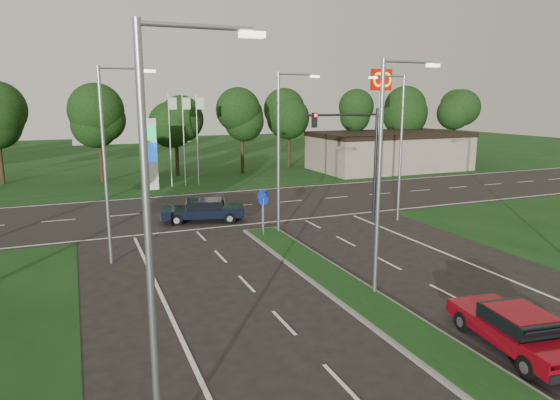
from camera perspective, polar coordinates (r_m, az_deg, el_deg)
name	(u,v)px	position (r m, az deg, el deg)	size (l,w,h in m)	color
ground	(469,375)	(15.66, 20.75, -18.18)	(160.00, 160.00, 0.00)	black
verge_far	(157,160)	(65.86, -13.83, 4.52)	(160.00, 50.00, 0.02)	black
cross_road	(226,207)	(35.88, -6.20, -0.79)	(160.00, 12.00, 0.02)	black
median_kerb	(386,316)	(18.39, 12.07, -12.87)	(2.00, 26.00, 0.12)	slate
commercial_building	(389,151)	(55.90, 12.33, 5.47)	(16.00, 9.00, 4.00)	gray
streetlight_median_near	(384,166)	(19.17, 11.80, 3.78)	(2.53, 0.22, 9.00)	gray
streetlight_median_far	(282,145)	(27.96, 0.20, 6.36)	(2.53, 0.22, 9.00)	gray
streetlight_left_near	(158,227)	(10.11, -13.75, -3.05)	(2.53, 0.22, 9.00)	gray
streetlight_left_far	(109,155)	(23.87, -18.98, 4.87)	(2.53, 0.22, 9.00)	gray
streetlight_right_far	(399,140)	(31.77, 13.39, 6.66)	(2.53, 0.22, 9.00)	gray
traffic_signal	(359,145)	(32.58, 8.98, 6.19)	(5.10, 0.42, 7.00)	black
median_signs	(263,204)	(28.46, -1.97, -0.41)	(1.16, 1.76, 2.38)	gray
gas_pylon	(151,152)	(43.38, -14.52, 5.31)	(5.80, 1.26, 8.00)	silver
mcdonalds_sign	(381,95)	(50.05, 11.44, 11.71)	(2.20, 0.47, 10.40)	silver
treeline_far	(179,107)	(50.60, -11.42, 10.39)	(6.00, 6.00, 9.90)	black
red_sedan	(518,328)	(17.31, 25.53, -13.11)	(2.52, 4.85, 1.27)	maroon
navy_sedan	(204,210)	(31.68, -8.72, -1.11)	(5.37, 3.21, 1.38)	black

